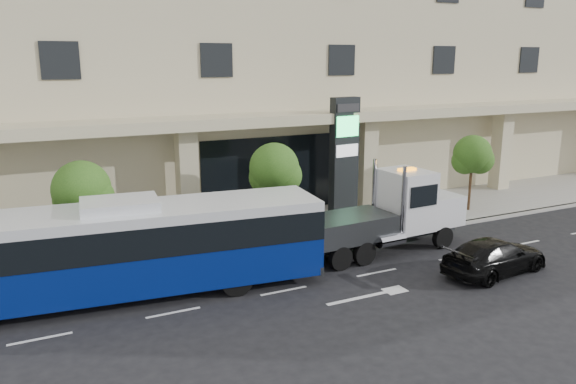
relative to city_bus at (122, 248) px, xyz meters
The scene contains 11 objects.
ground 9.33m from the city_bus, ahead, with size 120.00×120.00×0.00m, color black.
sidewalk 10.34m from the city_bus, 26.26° to the left, with size 120.00×6.00×0.15m, color gray.
curb 9.43m from the city_bus, ahead, with size 120.00×0.30×0.15m, color gray.
convention_center 19.34m from the city_bus, 58.51° to the left, with size 60.00×17.60×20.00m.
tree_left 3.48m from the city_bus, 104.92° to the left, with size 2.27×2.20×4.22m.
tree_mid 7.96m from the city_bus, 23.39° to the left, with size 2.28×2.20×4.38m.
tree_right 18.97m from the city_bus, ahead, with size 2.10×2.00×4.04m.
city_bus is the anchor object (origin of this frame).
tow_truck 11.20m from the city_bus, ahead, with size 8.54×2.46×3.88m.
black_sedan 13.83m from the city_bus, 16.86° to the right, with size 1.92×4.71×1.37m, color black.
signage_pylon 13.11m from the city_bus, 23.15° to the left, with size 1.56×0.70×6.07m.
Camera 1 is at (-12.07, -18.30, 8.06)m, focal length 35.00 mm.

